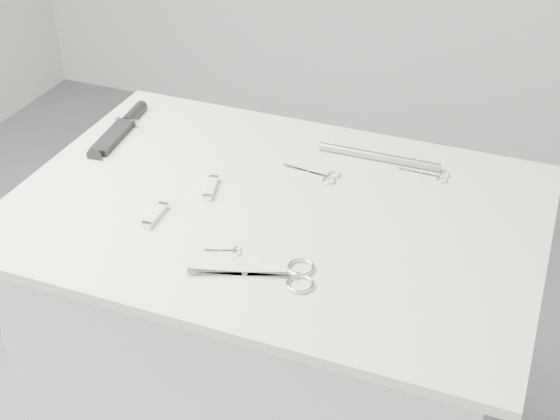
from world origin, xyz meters
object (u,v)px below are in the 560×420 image
(tiny_scissors, at_px, (228,251))
(pocket_knife_a, at_px, (211,188))
(plinth, at_px, (276,381))
(embroidery_scissors_b, at_px, (432,176))
(large_shears, at_px, (281,275))
(pocket_knife_b, at_px, (155,215))
(metal_rail, at_px, (379,157))
(embroidery_scissors_a, at_px, (321,175))
(sheathed_knife, at_px, (122,126))

(tiny_scissors, height_order, pocket_knife_a, pocket_knife_a)
(plinth, xyz_separation_m, embroidery_scissors_b, (0.26, 0.22, 0.47))
(plinth, height_order, large_shears, large_shears)
(pocket_knife_b, distance_m, metal_rail, 0.48)
(embroidery_scissors_a, xyz_separation_m, sheathed_knife, (-0.47, 0.02, 0.01))
(tiny_scissors, xyz_separation_m, metal_rail, (0.16, 0.40, 0.01))
(plinth, bearing_deg, pocket_knife_b, -148.83)
(pocket_knife_b, bearing_deg, embroidery_scissors_a, -45.43)
(large_shears, relative_size, metal_rail, 0.82)
(plinth, height_order, pocket_knife_a, pocket_knife_a)
(embroidery_scissors_a, relative_size, sheathed_knife, 0.52)
(tiny_scissors, xyz_separation_m, pocket_knife_b, (-0.17, 0.05, 0.00))
(embroidery_scissors_b, xyz_separation_m, pocket_knife_b, (-0.45, -0.33, 0.00))
(pocket_knife_b, bearing_deg, pocket_knife_a, -26.24)
(sheathed_knife, relative_size, pocket_knife_a, 2.88)
(plinth, bearing_deg, pocket_knife_a, 177.43)
(embroidery_scissors_b, height_order, metal_rail, metal_rail)
(tiny_scissors, xyz_separation_m, sheathed_knife, (-0.40, 0.32, 0.01))
(pocket_knife_a, distance_m, metal_rail, 0.36)
(large_shears, bearing_deg, metal_rail, 64.94)
(embroidery_scissors_b, bearing_deg, pocket_knife_b, -141.92)
(pocket_knife_a, bearing_deg, large_shears, -146.32)
(pocket_knife_a, bearing_deg, pocket_knife_b, 141.24)
(plinth, bearing_deg, embroidery_scissors_b, 40.22)
(embroidery_scissors_a, bearing_deg, large_shears, -76.17)
(large_shears, height_order, embroidery_scissors_a, large_shears)
(pocket_knife_a, bearing_deg, embroidery_scissors_a, -69.30)
(embroidery_scissors_a, bearing_deg, embroidery_scissors_b, 27.53)
(sheathed_knife, bearing_deg, pocket_knife_b, -145.62)
(pocket_knife_b, bearing_deg, sheathed_knife, 38.21)
(embroidery_scissors_a, relative_size, pocket_knife_a, 1.50)
(embroidery_scissors_a, distance_m, pocket_knife_a, 0.22)
(plinth, bearing_deg, large_shears, -65.86)
(embroidery_scissors_b, height_order, sheathed_knife, sheathed_knife)
(metal_rail, bearing_deg, pocket_knife_a, -139.84)
(large_shears, height_order, pocket_knife_a, pocket_knife_a)
(plinth, relative_size, pocket_knife_b, 11.60)
(sheathed_knife, bearing_deg, embroidery_scissors_a, -98.95)
(plinth, xyz_separation_m, metal_rail, (0.14, 0.24, 0.48))
(large_shears, bearing_deg, embroidery_scissors_b, 49.29)
(tiny_scissors, bearing_deg, embroidery_scissors_b, 33.15)
(large_shears, distance_m, embroidery_scissors_b, 0.44)
(embroidery_scissors_b, height_order, pocket_knife_b, pocket_knife_b)
(tiny_scissors, relative_size, pocket_knife_a, 0.81)
(embroidery_scissors_b, bearing_deg, embroidery_scissors_a, -157.69)
(sheathed_knife, distance_m, pocket_knife_a, 0.33)
(embroidery_scissors_b, distance_m, metal_rail, 0.12)
(embroidery_scissors_a, distance_m, tiny_scissors, 0.31)
(pocket_knife_a, bearing_deg, plinth, -107.20)
(plinth, height_order, embroidery_scissors_a, embroidery_scissors_a)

